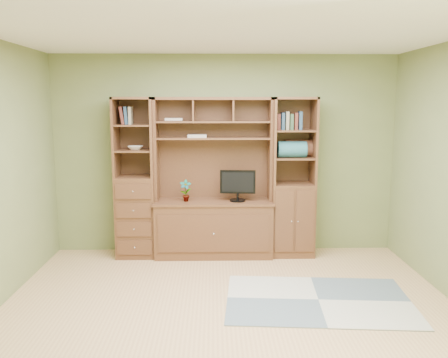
{
  "coord_description": "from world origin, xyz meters",
  "views": [
    {
      "loc": [
        -0.15,
        -4.25,
        1.99
      ],
      "look_at": [
        -0.03,
        1.2,
        1.1
      ],
      "focal_mm": 38.0,
      "sensor_mm": 36.0,
      "label": 1
    }
  ],
  "objects_px": {
    "center_hutch": "(213,178)",
    "right_tower": "(293,177)",
    "left_tower": "(136,178)",
    "monitor": "(238,180)"
  },
  "relations": [
    {
      "from": "center_hutch",
      "to": "right_tower",
      "type": "bearing_deg",
      "value": 2.23
    },
    {
      "from": "center_hutch",
      "to": "left_tower",
      "type": "xyz_separation_m",
      "value": [
        -1.0,
        0.04,
        0.0
      ]
    },
    {
      "from": "center_hutch",
      "to": "monitor",
      "type": "distance_m",
      "value": 0.31
    },
    {
      "from": "center_hutch",
      "to": "monitor",
      "type": "xyz_separation_m",
      "value": [
        0.31,
        -0.03,
        -0.02
      ]
    },
    {
      "from": "center_hutch",
      "to": "right_tower",
      "type": "height_order",
      "value": "same"
    },
    {
      "from": "center_hutch",
      "to": "left_tower",
      "type": "relative_size",
      "value": 1.0
    },
    {
      "from": "right_tower",
      "to": "monitor",
      "type": "relative_size",
      "value": 3.71
    },
    {
      "from": "center_hutch",
      "to": "right_tower",
      "type": "xyz_separation_m",
      "value": [
        1.02,
        0.04,
        0.0
      ]
    },
    {
      "from": "left_tower",
      "to": "monitor",
      "type": "distance_m",
      "value": 1.31
    },
    {
      "from": "center_hutch",
      "to": "right_tower",
      "type": "relative_size",
      "value": 1.0
    }
  ]
}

